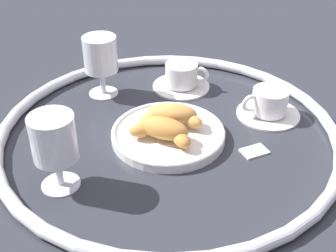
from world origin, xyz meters
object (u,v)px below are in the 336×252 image
(croissant_large, at_px, (172,115))
(juice_glass_left, at_px, (100,56))
(croissant_small, at_px, (163,130))
(coffee_cup_near, at_px, (269,105))
(juice_glass_right, at_px, (54,141))
(coffee_cup_far, at_px, (182,77))
(sugar_packet, at_px, (255,150))
(pastry_plate, at_px, (168,134))

(croissant_large, relative_size, juice_glass_left, 0.97)
(juice_glass_left, bearing_deg, croissant_small, 124.25)
(coffee_cup_near, relative_size, juice_glass_right, 0.97)
(coffee_cup_far, height_order, sugar_packet, coffee_cup_far)
(croissant_small, bearing_deg, croissant_large, -108.19)
(croissant_large, height_order, croissant_small, same)
(croissant_large, xyz_separation_m, juice_glass_left, (0.16, -0.16, 0.05))
(pastry_plate, bearing_deg, juice_glass_left, -49.92)
(croissant_small, distance_m, juice_glass_left, 0.26)
(croissant_large, height_order, juice_glass_right, juice_glass_right)
(croissant_small, height_order, juice_glass_left, juice_glass_left)
(croissant_large, xyz_separation_m, coffee_cup_near, (-0.21, -0.07, -0.01))
(croissant_large, distance_m, croissant_small, 0.06)
(croissant_small, relative_size, juice_glass_left, 0.91)
(pastry_plate, bearing_deg, coffee_cup_near, -156.58)
(croissant_small, height_order, sugar_packet, croissant_small)
(pastry_plate, xyz_separation_m, juice_glass_left, (0.15, -0.18, 0.08))
(coffee_cup_near, height_order, juice_glass_right, juice_glass_right)
(croissant_small, xyz_separation_m, coffee_cup_near, (-0.22, -0.12, -0.01))
(coffee_cup_far, distance_m, sugar_packet, 0.29)
(croissant_large, height_order, juice_glass_left, juice_glass_left)
(coffee_cup_near, distance_m, sugar_packet, 0.15)
(coffee_cup_far, relative_size, juice_glass_right, 0.97)
(croissant_small, relative_size, coffee_cup_near, 0.94)
(pastry_plate, bearing_deg, sugar_packet, 165.46)
(juice_glass_left, bearing_deg, juice_glass_right, 84.60)
(juice_glass_right, bearing_deg, croissant_large, -138.95)
(croissant_small, xyz_separation_m, juice_glass_right, (0.17, 0.11, 0.05))
(coffee_cup_near, xyz_separation_m, sugar_packet, (0.05, 0.14, -0.02))
(coffee_cup_far, height_order, juice_glass_left, juice_glass_left)
(croissant_large, xyz_separation_m, juice_glass_right, (0.19, 0.17, 0.05))
(croissant_small, bearing_deg, coffee_cup_near, -151.37)
(coffee_cup_near, bearing_deg, croissant_small, 28.63)
(juice_glass_left, xyz_separation_m, juice_glass_right, (0.03, 0.33, 0.00))
(juice_glass_left, height_order, sugar_packet, juice_glass_left)
(juice_glass_left, xyz_separation_m, sugar_packet, (-0.32, 0.23, -0.09))
(coffee_cup_near, distance_m, coffee_cup_far, 0.22)
(pastry_plate, height_order, croissant_small, croissant_small)
(coffee_cup_far, relative_size, sugar_packet, 2.72)
(juice_glass_right, bearing_deg, sugar_packet, -163.94)
(croissant_large, bearing_deg, coffee_cup_far, -96.41)
(coffee_cup_far, xyz_separation_m, juice_glass_left, (0.18, 0.03, 0.07))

